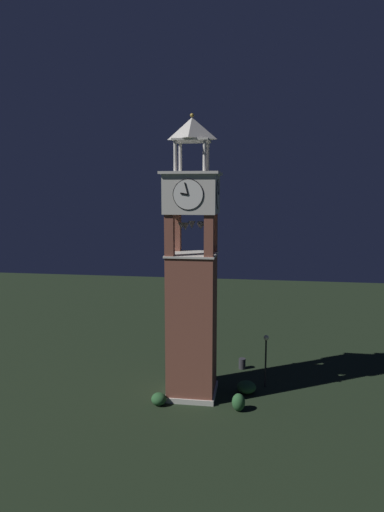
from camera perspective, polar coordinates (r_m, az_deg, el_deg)
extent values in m
plane|color=black|center=(31.76, 0.00, -16.92)|extent=(80.00, 80.00, 0.00)
cube|color=brown|center=(30.06, 0.00, -8.80)|extent=(2.99, 2.99, 9.39)
cube|color=beige|center=(31.69, 0.00, -16.63)|extent=(3.19, 3.19, 0.35)
cube|color=black|center=(32.67, 0.39, -13.98)|extent=(1.10, 0.04, 2.20)
cylinder|color=beige|center=(32.16, 0.40, -11.67)|extent=(1.10, 0.04, 1.10)
cube|color=brown|center=(29.93, 2.64, 2.90)|extent=(0.56, 0.56, 2.67)
cube|color=brown|center=(30.26, -1.95, 2.97)|extent=(0.56, 0.56, 2.67)
cube|color=brown|center=(27.52, 2.14, 2.43)|extent=(0.56, 0.56, 2.67)
cube|color=brown|center=(27.88, -2.84, 2.50)|extent=(0.56, 0.56, 2.67)
cube|color=beige|center=(29.02, 0.00, 0.21)|extent=(3.15, 3.15, 0.12)
cone|color=#4C4C51|center=(28.92, -1.33, 3.82)|extent=(0.49, 0.49, 0.39)
cone|color=#4C4C51|center=(28.29, -0.83, 3.72)|extent=(0.48, 0.48, 0.48)
cone|color=#4C4C51|center=(28.43, 1.09, 3.74)|extent=(0.52, 0.52, 0.36)
cone|color=#4C4C51|center=(29.22, 1.07, 3.87)|extent=(0.44, 0.44, 0.50)
cone|color=#4C4C51|center=(29.49, -0.02, 3.91)|extent=(0.47, 0.47, 0.52)
cube|color=beige|center=(28.74, 0.00, 7.76)|extent=(3.23, 3.23, 2.41)
cylinder|color=white|center=(30.36, 0.45, 7.79)|extent=(1.83, 0.05, 1.83)
torus|color=black|center=(30.36, 0.45, 7.79)|extent=(1.86, 0.06, 1.86)
cube|color=black|center=(30.45, 0.04, 7.86)|extent=(0.47, 0.03, 0.16)
cube|color=black|center=(30.43, 0.28, 8.46)|extent=(0.25, 0.03, 0.72)
cylinder|color=white|center=(27.12, -0.50, 7.73)|extent=(1.83, 0.05, 1.83)
torus|color=black|center=(27.12, -0.50, 7.73)|extent=(1.86, 0.06, 1.86)
cube|color=black|center=(27.09, -1.00, 7.81)|extent=(0.47, 0.03, 0.16)
cube|color=black|center=(27.07, -0.73, 8.47)|extent=(0.25, 0.03, 0.72)
cylinder|color=white|center=(28.55, 3.28, 7.74)|extent=(0.05, 1.83, 1.83)
torus|color=black|center=(28.55, 3.28, 7.74)|extent=(0.06, 1.86, 1.86)
cube|color=black|center=(28.31, 3.36, 7.81)|extent=(0.03, 0.47, 0.16)
cube|color=black|center=(28.44, 3.39, 8.45)|extent=(0.03, 0.25, 0.72)
cylinder|color=white|center=(29.02, -3.23, 7.75)|extent=(0.05, 1.83, 1.83)
torus|color=black|center=(29.02, -3.23, 7.75)|extent=(0.06, 1.86, 1.86)
cube|color=black|center=(28.81, -3.44, 7.82)|extent=(0.03, 0.47, 0.16)
cube|color=black|center=(28.93, -3.39, 8.45)|extent=(0.03, 0.25, 0.72)
cube|color=beige|center=(28.75, 0.00, 10.32)|extent=(3.59, 3.59, 0.16)
cylinder|color=beige|center=(29.57, 2.00, 12.21)|extent=(0.22, 0.22, 1.85)
cylinder|color=beige|center=(29.82, -1.48, 12.18)|extent=(0.22, 0.22, 1.85)
cylinder|color=beige|center=(27.81, 1.59, 12.46)|extent=(0.22, 0.22, 1.85)
cylinder|color=beige|center=(28.07, -2.11, 12.42)|extent=(0.22, 0.22, 1.85)
cube|color=beige|center=(28.89, 0.00, 14.27)|extent=(2.22, 2.22, 0.12)
pyramid|color=beige|center=(28.98, 0.00, 15.70)|extent=(2.22, 2.22, 1.33)
sphere|color=#B79338|center=(29.09, 0.00, 17.24)|extent=(0.24, 0.24, 0.24)
cube|color=brown|center=(35.35, 0.55, -13.42)|extent=(0.47, 1.61, 0.06)
cube|color=brown|center=(35.27, 0.24, -12.98)|extent=(0.08, 1.60, 0.44)
cube|color=#2D2D33|center=(36.11, 0.69, -13.36)|extent=(0.40, 0.09, 0.42)
cube|color=#2D2D33|center=(34.78, 0.41, -14.22)|extent=(0.40, 0.09, 0.42)
cylinder|color=black|center=(32.51, 9.22, -13.20)|extent=(0.12, 0.12, 3.36)
sphere|color=#F9EFCC|center=(31.88, 9.30, -10.09)|extent=(0.36, 0.36, 0.36)
cylinder|color=#2D2D33|center=(35.80, 6.31, -13.27)|extent=(0.52, 0.52, 0.80)
ellipsoid|color=#28562D|center=(31.99, 6.85, -16.02)|extent=(1.30, 1.30, 0.78)
ellipsoid|color=#28562D|center=(29.57, 5.85, -17.79)|extent=(0.82, 0.82, 1.10)
ellipsoid|color=#28562D|center=(30.26, -4.19, -17.46)|extent=(0.96, 0.96, 0.79)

